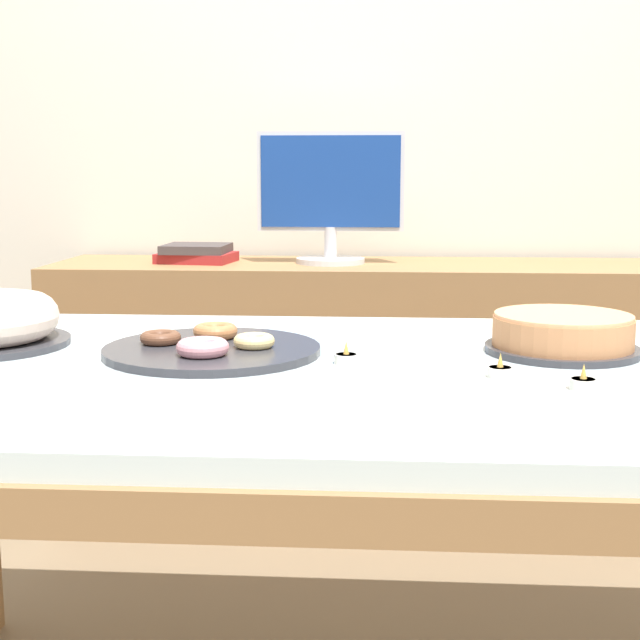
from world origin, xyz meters
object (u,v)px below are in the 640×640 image
at_px(cake_chocolate_round, 562,334).
at_px(tealight_near_front, 346,358).
at_px(tealight_near_cakes, 500,371).
at_px(computer_monitor, 331,198).
at_px(book_stack, 197,253).
at_px(tealight_centre, 583,383).
at_px(pastry_platter, 211,348).

bearing_deg(cake_chocolate_round, tealight_near_front, -163.02).
bearing_deg(tealight_near_front, tealight_near_cakes, -18.89).
bearing_deg(computer_monitor, cake_chocolate_round, -66.34).
bearing_deg(book_stack, tealight_centre, -57.65).
height_order(computer_monitor, pastry_platter, computer_monitor).
distance_m(tealight_centre, tealight_near_front, 0.38).
distance_m(computer_monitor, pastry_platter, 1.13).
relative_size(tealight_near_cakes, tealight_near_front, 1.00).
relative_size(tealight_centre, tealight_near_front, 1.00).
height_order(pastry_platter, tealight_centre, pastry_platter).
distance_m(cake_chocolate_round, tealight_near_cakes, 0.24).
relative_size(computer_monitor, tealight_centre, 10.60).
height_order(tealight_near_cakes, tealight_near_front, same).
height_order(pastry_platter, tealight_near_cakes, pastry_platter).
distance_m(cake_chocolate_round, tealight_near_front, 0.39).
bearing_deg(computer_monitor, tealight_centre, -71.56).
xyz_separation_m(computer_monitor, pastry_platter, (-0.14, -1.10, -0.22)).
distance_m(computer_monitor, book_stack, 0.43).
xyz_separation_m(book_stack, tealight_near_cakes, (0.72, -1.25, -0.06)).
distance_m(tealight_near_cakes, tealight_near_front, 0.25).
bearing_deg(cake_chocolate_round, computer_monitor, 113.66).
bearing_deg(pastry_platter, tealight_near_front, -14.38).
distance_m(pastry_platter, tealight_near_front, 0.24).
bearing_deg(tealight_near_front, pastry_platter, 165.62).
bearing_deg(computer_monitor, tealight_near_front, -85.53).
bearing_deg(book_stack, pastry_platter, -77.15).
height_order(computer_monitor, tealight_near_front, computer_monitor).
distance_m(cake_chocolate_round, tealight_centre, 0.27).
bearing_deg(tealight_centre, tealight_near_front, 156.46).
distance_m(book_stack, pastry_platter, 1.13).
bearing_deg(cake_chocolate_round, pastry_platter, -175.01).
bearing_deg(book_stack, computer_monitor, -0.20).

